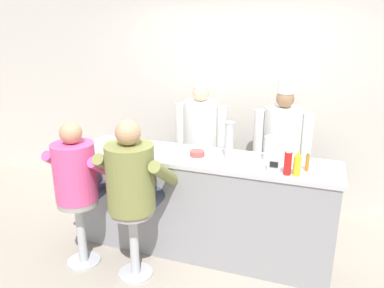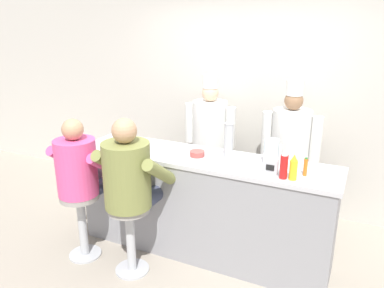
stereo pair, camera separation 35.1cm
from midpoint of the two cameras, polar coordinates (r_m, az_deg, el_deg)
name	(u,v)px [view 2 (the right image)]	position (r m, az deg, el deg)	size (l,w,h in m)	color
ground_plane	(189,266)	(3.78, 2.41, -18.12)	(20.00, 20.00, 0.00)	#9E9384
wall_back	(247,98)	(4.67, 10.51, 6.89)	(10.00, 0.06, 2.70)	beige
diner_counter	(202,205)	(3.74, 4.33, -9.31)	(2.53, 0.59, 1.02)	gray
ketchup_bottle_red	(284,165)	(3.14, 16.98, -3.12)	(0.06, 0.06, 0.25)	red
mustard_bottle_yellow	(293,168)	(3.15, 18.33, -3.55)	(0.06, 0.06, 0.21)	yellow
hot_sauce_bottle_orange	(305,167)	(3.27, 19.90, -3.37)	(0.03, 0.03, 0.15)	orange
water_pitcher_clear	(271,152)	(3.42, 14.88, -1.23)	(0.15, 0.13, 0.23)	silver
breakfast_plate	(116,141)	(3.98, -9.03, 0.35)	(0.28, 0.28, 0.05)	white
cereal_bowl	(197,154)	(3.54, 3.64, -1.51)	(0.14, 0.14, 0.05)	#B24C47
coffee_mug_tan	(134,143)	(3.81, -6.29, 0.07)	(0.13, 0.09, 0.08)	beige
coffee_mug_blue	(118,146)	(3.74, -8.54, -0.30)	(0.14, 0.09, 0.08)	#4C7AB2
cup_stack_steel	(229,142)	(3.44, 8.52, 0.33)	(0.09, 0.09, 0.35)	#B7BABF
napkin_dispenser_chrome	(271,166)	(3.22, 15.05, -3.37)	(0.11, 0.07, 0.14)	silver
diner_seated_pink	(79,172)	(3.63, -14.16, -4.26)	(0.58, 0.57, 1.41)	#B2B5BA
diner_seated_olive	(130,179)	(3.31, -6.52, -5.43)	(0.63, 0.62, 1.48)	#B2B5BA
cook_in_whites_near	(210,136)	(4.56, 4.89, 1.17)	(0.65, 0.41, 1.66)	#232328
cook_in_whites_far	(290,148)	(4.29, 16.96, -0.65)	(0.65, 0.41, 1.66)	#232328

